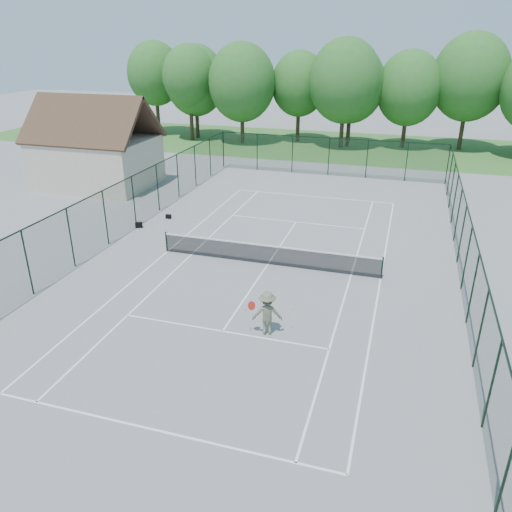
% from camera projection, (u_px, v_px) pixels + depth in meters
% --- Properties ---
extents(ground, '(140.00, 140.00, 0.00)m').
position_uv_depth(ground, '(268.00, 264.00, 24.75)').
color(ground, gray).
rests_on(ground, ground).
extents(grass_far, '(80.00, 16.00, 0.01)m').
position_uv_depth(grass_far, '(347.00, 146.00, 50.97)').
color(grass_far, '#3C702D').
rests_on(grass_far, ground).
extents(court_lines, '(11.05, 23.85, 0.01)m').
position_uv_depth(court_lines, '(268.00, 264.00, 24.75)').
color(court_lines, white).
rests_on(court_lines, ground).
extents(tennis_net, '(11.08, 0.08, 1.10)m').
position_uv_depth(tennis_net, '(268.00, 254.00, 24.51)').
color(tennis_net, black).
rests_on(tennis_net, ground).
extents(fence_enclosure, '(18.05, 36.05, 3.02)m').
position_uv_depth(fence_enclosure, '(268.00, 235.00, 24.11)').
color(fence_enclosure, '#1A381F').
rests_on(fence_enclosure, ground).
extents(utility_building, '(8.60, 6.27, 6.63)m').
position_uv_depth(utility_building, '(95.00, 144.00, 36.49)').
color(utility_building, beige).
rests_on(utility_building, ground).
extents(tree_line_far, '(39.40, 6.40, 9.70)m').
position_uv_depth(tree_line_far, '(352.00, 85.00, 48.54)').
color(tree_line_far, '#3C2D1C').
rests_on(tree_line_far, ground).
extents(sports_bag_a, '(0.47, 0.38, 0.32)m').
position_uv_depth(sports_bag_a, '(139.00, 225.00, 29.41)').
color(sports_bag_a, black).
rests_on(sports_bag_a, ground).
extents(sports_bag_b, '(0.33, 0.21, 0.25)m').
position_uv_depth(sports_bag_b, '(168.00, 217.00, 30.88)').
color(sports_bag_b, black).
rests_on(sports_bag_b, ground).
extents(tennis_player, '(1.67, 0.95, 1.75)m').
position_uv_depth(tennis_player, '(267.00, 313.00, 18.68)').
color(tennis_player, '#5E644A').
rests_on(tennis_player, ground).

